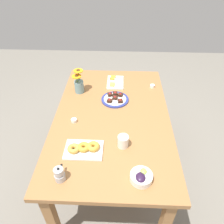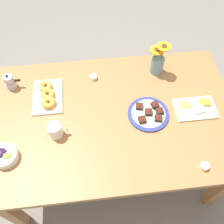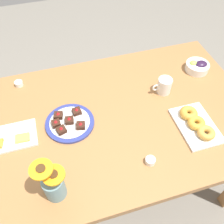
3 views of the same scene
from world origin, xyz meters
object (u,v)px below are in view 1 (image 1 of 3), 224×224
(cheese_platter, at_px, (115,82))
(moka_pot, at_px, (59,174))
(jam_cup_berry, at_px, (74,120))
(dining_table, at_px, (112,123))
(coffee_mug, at_px, (123,141))
(grape_bowl, at_px, (141,177))
(dessert_plate, at_px, (115,99))
(flower_vase, at_px, (79,85))
(jam_cup_honey, at_px, (152,86))
(croissant_platter, at_px, (84,148))

(cheese_platter, xyz_separation_m, moka_pot, (-1.19, 0.32, 0.04))
(jam_cup_berry, height_order, moka_pot, moka_pot)
(dining_table, distance_m, moka_pot, 0.73)
(coffee_mug, distance_m, grape_bowl, 0.31)
(jam_cup_berry, distance_m, moka_pot, 0.56)
(dessert_plate, height_order, flower_vase, flower_vase)
(dining_table, bearing_deg, flower_vase, 43.86)
(cheese_platter, bearing_deg, moka_pot, 164.97)
(coffee_mug, bearing_deg, dining_table, 15.59)
(grape_bowl, xyz_separation_m, jam_cup_honey, (1.10, -0.18, -0.01))
(croissant_platter, relative_size, jam_cup_berry, 5.83)
(flower_vase, bearing_deg, jam_cup_honey, -81.02)
(grape_bowl, xyz_separation_m, flower_vase, (0.99, 0.55, 0.05))
(jam_cup_honey, height_order, flower_vase, flower_vase)
(grape_bowl, xyz_separation_m, jam_cup_berry, (0.54, 0.53, -0.01))
(croissant_platter, bearing_deg, flower_vase, 11.32)
(cheese_platter, height_order, jam_cup_berry, cheese_platter)
(coffee_mug, relative_size, flower_vase, 0.49)
(dining_table, distance_m, jam_cup_honey, 0.62)
(dining_table, height_order, moka_pot, moka_pot)
(grape_bowl, bearing_deg, dining_table, 18.68)
(moka_pot, bearing_deg, croissant_platter, -26.02)
(jam_cup_honey, xyz_separation_m, moka_pot, (-1.12, 0.71, 0.03))
(coffee_mug, height_order, cheese_platter, coffee_mug)
(coffee_mug, bearing_deg, jam_cup_honey, -20.28)
(flower_vase, height_order, moka_pot, flower_vase)
(flower_vase, bearing_deg, dining_table, -136.14)
(grape_bowl, height_order, jam_cup_honey, grape_bowl)
(dessert_plate, distance_m, moka_pot, 0.94)
(croissant_platter, xyz_separation_m, jam_cup_honey, (0.87, -0.59, -0.01))
(moka_pot, bearing_deg, dining_table, -25.38)
(flower_vase, distance_m, moka_pot, 1.00)
(jam_cup_berry, bearing_deg, cheese_platter, -27.51)
(dining_table, relative_size, flower_vase, 6.75)
(cheese_platter, bearing_deg, dining_table, 178.85)
(dessert_plate, bearing_deg, grape_bowl, -167.27)
(croissant_platter, bearing_deg, jam_cup_honey, -33.83)
(cheese_platter, bearing_deg, coffee_mug, -174.47)
(dining_table, xyz_separation_m, coffee_mug, (-0.35, -0.10, 0.13))
(dining_table, relative_size, jam_cup_honey, 33.33)
(dining_table, bearing_deg, jam_cup_honey, -40.23)
(grape_bowl, distance_m, jam_cup_honey, 1.12)
(cheese_platter, height_order, flower_vase, flower_vase)
(jam_cup_berry, height_order, dessert_plate, dessert_plate)
(grape_bowl, relative_size, cheese_platter, 0.56)
(croissant_platter, bearing_deg, coffee_mug, -78.35)
(coffee_mug, height_order, jam_cup_honey, coffee_mug)
(grape_bowl, bearing_deg, flower_vase, 29.30)
(coffee_mug, distance_m, croissant_platter, 0.29)
(jam_cup_honey, distance_m, moka_pot, 1.32)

